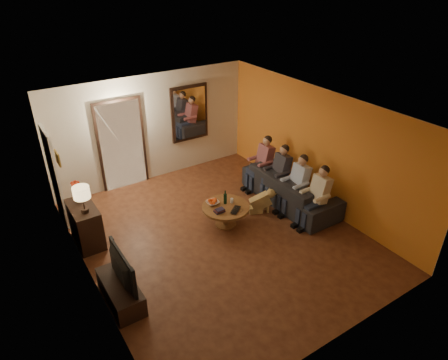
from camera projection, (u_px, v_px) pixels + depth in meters
floor at (220, 236)px, 7.98m from camera, size 5.00×6.00×0.01m
ceiling at (219, 112)px, 6.72m from camera, size 5.00×6.00×0.01m
back_wall at (152, 128)px, 9.55m from camera, size 5.00×0.02×2.60m
front_wall at (343, 273)px, 5.15m from camera, size 5.00×0.02×2.60m
left_wall at (83, 222)px, 6.16m from camera, size 0.02×6.00×2.60m
right_wall at (318, 148)px, 8.54m from camera, size 0.02×6.00×2.60m
orange_accent at (317, 149)px, 8.53m from camera, size 0.01×6.00×2.60m
kitchen_doorway at (122, 146)px, 9.28m from camera, size 1.00×0.06×2.10m
door_trim at (122, 146)px, 9.27m from camera, size 1.12×0.04×2.22m
fridge_glimpse at (133, 149)px, 9.48m from camera, size 0.45×0.03×1.70m
mirror_frame at (189, 113)px, 9.90m from camera, size 1.00×0.05×1.40m
mirror_glass at (190, 113)px, 9.88m from camera, size 0.86×0.02×1.26m
white_door at (55, 177)px, 8.01m from camera, size 0.06×0.85×2.04m
framed_art at (58, 158)px, 6.87m from camera, size 0.03×0.28×0.24m
art_canvas at (59, 158)px, 6.87m from camera, size 0.01×0.22×0.18m
dresser at (86, 225)px, 7.63m from camera, size 0.45×0.91×0.81m
table_lamp at (83, 200)px, 7.14m from camera, size 0.30×0.30×0.54m
flower_vase at (77, 192)px, 7.48m from camera, size 0.14×0.14×0.44m
tv_stand at (121, 292)px, 6.39m from camera, size 0.45×1.10×0.37m
tv at (117, 269)px, 6.17m from camera, size 0.99×0.13×0.57m
sofa at (290, 188)px, 8.93m from camera, size 2.45×0.99×0.71m
person_a at (317, 198)px, 8.10m from camera, size 0.60×0.40×1.20m
person_b at (297, 186)px, 8.54m from camera, size 0.60×0.40×1.20m
person_c at (279, 175)px, 8.99m from camera, size 0.60×0.40×1.20m
person_d at (263, 164)px, 9.43m from camera, size 0.60×0.40×1.20m
dog at (260, 201)px, 8.61m from camera, size 0.61×0.44×0.56m
coffee_table at (226, 215)px, 8.22m from camera, size 1.05×1.05×0.45m
bowl at (213, 203)px, 8.17m from camera, size 0.26×0.26×0.06m
oranges at (213, 200)px, 8.14m from camera, size 0.20×0.20×0.08m
wine_bottle at (225, 197)px, 8.13m from camera, size 0.07×0.07×0.31m
wine_glass at (232, 201)px, 8.21m from camera, size 0.06×0.06×0.10m
book_stack at (219, 210)px, 7.91m from camera, size 0.20×0.15×0.07m
laptop at (238, 211)px, 7.95m from camera, size 0.39×0.37×0.03m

